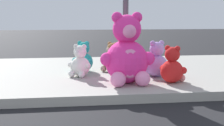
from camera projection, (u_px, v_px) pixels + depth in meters
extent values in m
cube|color=#9E9B93|center=(74.00, 74.00, 6.66)|extent=(28.00, 4.40, 0.15)
sphere|color=#F22D93|center=(127.00, 61.00, 5.39)|extent=(0.77, 0.77, 0.77)
ellipsoid|color=pink|center=(130.00, 64.00, 5.12)|extent=(0.43, 0.18, 0.50)
sphere|color=#F22D93|center=(127.00, 29.00, 5.30)|extent=(0.50, 0.50, 0.50)
sphere|color=pink|center=(129.00, 31.00, 5.09)|extent=(0.23, 0.23, 0.23)
sphere|color=#F22D93|center=(137.00, 17.00, 5.30)|extent=(0.19, 0.19, 0.19)
sphere|color=#F22D93|center=(148.00, 59.00, 5.34)|extent=(0.24, 0.24, 0.24)
sphere|color=pink|center=(143.00, 79.00, 5.14)|extent=(0.26, 0.26, 0.26)
sphere|color=#F22D93|center=(117.00, 17.00, 5.24)|extent=(0.19, 0.19, 0.19)
sphere|color=#F22D93|center=(107.00, 59.00, 5.23)|extent=(0.24, 0.24, 0.24)
sphere|color=pink|center=(118.00, 79.00, 5.07)|extent=(0.26, 0.26, 0.26)
sphere|color=#B28CD8|center=(157.00, 66.00, 5.96)|extent=(0.44, 0.44, 0.44)
ellipsoid|color=silver|center=(152.00, 65.00, 6.10)|extent=(0.26, 0.16, 0.28)
sphere|color=#B28CD8|center=(157.00, 49.00, 5.91)|extent=(0.29, 0.29, 0.29)
sphere|color=silver|center=(154.00, 49.00, 6.02)|extent=(0.13, 0.13, 0.13)
sphere|color=#B28CD8|center=(153.00, 43.00, 5.85)|extent=(0.11, 0.11, 0.11)
sphere|color=#B28CD8|center=(146.00, 64.00, 5.92)|extent=(0.14, 0.14, 0.14)
sphere|color=silver|center=(146.00, 72.00, 6.10)|extent=(0.15, 0.15, 0.15)
sphere|color=#B28CD8|center=(161.00, 43.00, 5.93)|extent=(0.11, 0.11, 0.11)
sphere|color=#B28CD8|center=(164.00, 63.00, 6.09)|extent=(0.14, 0.14, 0.14)
sphere|color=silver|center=(157.00, 71.00, 6.20)|extent=(0.15, 0.15, 0.15)
sphere|color=white|center=(80.00, 66.00, 6.02)|extent=(0.39, 0.39, 0.39)
ellipsoid|color=white|center=(77.00, 67.00, 5.89)|extent=(0.23, 0.18, 0.25)
sphere|color=white|center=(80.00, 52.00, 5.97)|extent=(0.26, 0.26, 0.26)
sphere|color=white|center=(78.00, 53.00, 5.88)|extent=(0.12, 0.12, 0.12)
sphere|color=white|center=(84.00, 47.00, 5.93)|extent=(0.10, 0.10, 0.10)
sphere|color=white|center=(88.00, 66.00, 5.90)|extent=(0.12, 0.12, 0.12)
sphere|color=white|center=(82.00, 75.00, 5.85)|extent=(0.13, 0.13, 0.13)
sphere|color=white|center=(76.00, 47.00, 5.99)|extent=(0.10, 0.10, 0.10)
sphere|color=white|center=(71.00, 65.00, 6.03)|extent=(0.12, 0.12, 0.12)
sphere|color=white|center=(72.00, 74.00, 5.92)|extent=(0.13, 0.13, 0.13)
sphere|color=olive|center=(113.00, 62.00, 6.54)|extent=(0.39, 0.39, 0.39)
ellipsoid|color=tan|center=(108.00, 63.00, 6.44)|extent=(0.19, 0.23, 0.25)
sphere|color=olive|center=(113.00, 49.00, 6.49)|extent=(0.26, 0.26, 0.26)
sphere|color=tan|center=(109.00, 50.00, 6.42)|extent=(0.12, 0.12, 0.12)
sphere|color=olive|center=(115.00, 44.00, 6.41)|extent=(0.10, 0.10, 0.10)
sphere|color=olive|center=(117.00, 62.00, 6.36)|extent=(0.12, 0.12, 0.12)
sphere|color=tan|center=(110.00, 70.00, 6.37)|extent=(0.13, 0.13, 0.13)
sphere|color=olive|center=(110.00, 44.00, 6.54)|extent=(0.10, 0.10, 0.10)
sphere|color=olive|center=(105.00, 60.00, 6.63)|extent=(0.12, 0.12, 0.12)
sphere|color=tan|center=(104.00, 69.00, 6.52)|extent=(0.13, 0.13, 0.13)
sphere|color=teal|center=(84.00, 62.00, 6.55)|extent=(0.40, 0.40, 0.40)
ellipsoid|color=#7BBFBC|center=(80.00, 63.00, 6.42)|extent=(0.23, 0.20, 0.26)
sphere|color=teal|center=(83.00, 48.00, 6.50)|extent=(0.26, 0.26, 0.26)
sphere|color=#7BBFBC|center=(80.00, 49.00, 6.41)|extent=(0.12, 0.12, 0.12)
sphere|color=teal|center=(87.00, 43.00, 6.44)|extent=(0.10, 0.10, 0.10)
sphere|color=teal|center=(90.00, 62.00, 6.41)|extent=(0.13, 0.13, 0.13)
sphere|color=#7BBFBC|center=(83.00, 70.00, 6.36)|extent=(0.14, 0.14, 0.14)
sphere|color=teal|center=(80.00, 43.00, 6.53)|extent=(0.10, 0.10, 0.10)
sphere|color=teal|center=(75.00, 60.00, 6.59)|extent=(0.13, 0.13, 0.13)
sphere|color=#7BBFBC|center=(75.00, 69.00, 6.47)|extent=(0.14, 0.14, 0.14)
sphere|color=red|center=(172.00, 71.00, 5.41)|extent=(0.41, 0.41, 0.41)
ellipsoid|color=#DB7B7B|center=(175.00, 70.00, 5.53)|extent=(0.22, 0.22, 0.27)
sphere|color=red|center=(172.00, 54.00, 5.36)|extent=(0.27, 0.27, 0.27)
sphere|color=#DB7B7B|center=(175.00, 55.00, 5.46)|extent=(0.12, 0.12, 0.12)
sphere|color=red|center=(168.00, 48.00, 5.40)|extent=(0.10, 0.10, 0.10)
sphere|color=red|center=(163.00, 68.00, 5.56)|extent=(0.13, 0.13, 0.13)
sphere|color=#DB7B7B|center=(170.00, 77.00, 5.63)|extent=(0.14, 0.14, 0.14)
sphere|color=red|center=(177.00, 49.00, 5.29)|extent=(0.10, 0.10, 0.10)
sphere|color=red|center=(183.00, 70.00, 5.33)|extent=(0.13, 0.13, 0.13)
sphere|color=#DB7B7B|center=(181.00, 78.00, 5.50)|extent=(0.14, 0.14, 0.14)
sphere|color=#8CD133|center=(134.00, 62.00, 6.71)|extent=(0.37, 0.37, 0.37)
ellipsoid|color=#B8DE87|center=(128.00, 62.00, 6.70)|extent=(0.10, 0.21, 0.24)
sphere|color=#8CD133|center=(134.00, 49.00, 6.66)|extent=(0.25, 0.25, 0.25)
sphere|color=#B8DE87|center=(130.00, 50.00, 6.66)|extent=(0.11, 0.11, 0.11)
sphere|color=#8CD133|center=(135.00, 45.00, 6.56)|extent=(0.09, 0.09, 0.09)
sphere|color=#8CD133|center=(133.00, 62.00, 6.52)|extent=(0.12, 0.12, 0.12)
sphere|color=#B8DE87|center=(127.00, 68.00, 6.62)|extent=(0.13, 0.13, 0.13)
sphere|color=#8CD133|center=(134.00, 44.00, 6.73)|extent=(0.09, 0.09, 0.09)
sphere|color=#8CD133|center=(131.00, 59.00, 6.88)|extent=(0.12, 0.12, 0.12)
sphere|color=#B8DE87|center=(127.00, 66.00, 6.82)|extent=(0.13, 0.13, 0.13)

